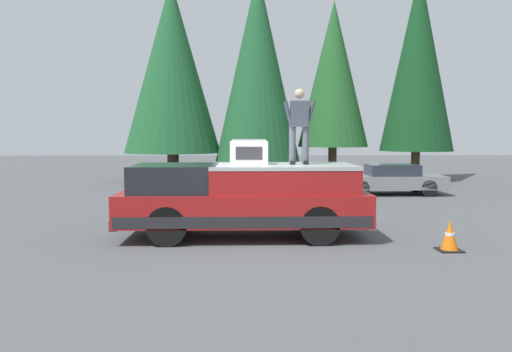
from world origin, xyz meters
TOP-DOWN VIEW (x-y plane):
  - ground_plane at (0.00, 0.00)m, footprint 90.00×90.00m
  - pickup_truck at (0.50, 0.10)m, footprint 2.01×5.54m
  - compressor_unit at (0.62, -0.02)m, footprint 0.65×0.84m
  - person_on_truck_bed at (0.57, -1.15)m, footprint 0.29×0.72m
  - parked_car_grey at (8.54, -5.59)m, footprint 1.64×4.10m
  - parked_car_navy at (9.21, -0.61)m, footprint 1.64×4.10m
  - traffic_cone at (-0.97, -4.01)m, footprint 0.47×0.47m
  - conifer_far_left at (14.62, -8.67)m, footprint 3.61×3.61m
  - conifer_left at (15.11, -4.53)m, footprint 3.56×3.56m
  - conifer_center_left at (14.21, -0.65)m, footprint 4.14×4.14m
  - conifer_center_right at (14.56, 3.56)m, footprint 4.73×4.73m

SIDE VIEW (x-z plane):
  - ground_plane at x=0.00m, z-range 0.00..0.00m
  - traffic_cone at x=-0.97m, z-range -0.02..0.60m
  - parked_car_grey at x=8.54m, z-range 0.00..1.16m
  - parked_car_navy at x=9.21m, z-range 0.00..1.16m
  - pickup_truck at x=0.50m, z-range 0.05..1.70m
  - compressor_unit at x=0.62m, z-range 1.65..2.21m
  - person_on_truck_bed at x=0.57m, z-range 1.71..3.40m
  - conifer_left at x=15.11m, z-range 0.83..9.86m
  - conifer_center_right at x=14.56m, z-range 0.69..10.52m
  - conifer_center_left at x=14.21m, z-range 0.50..10.72m
  - conifer_far_left at x=14.62m, z-range 0.73..11.23m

